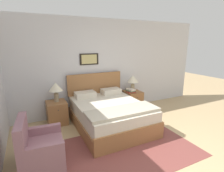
% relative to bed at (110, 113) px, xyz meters
% --- Properties ---
extents(wall_back, '(6.93, 0.09, 2.60)m').
position_rel_bed_xyz_m(wall_back, '(0.09, 1.05, 0.98)').
color(wall_back, silver).
rests_on(wall_back, ground_plane).
extents(area_rug_main, '(2.43, 1.70, 0.01)m').
position_rel_bed_xyz_m(area_rug_main, '(-0.06, -1.00, -0.31)').
color(area_rug_main, brown).
rests_on(area_rug_main, ground_plane).
extents(bed, '(1.54, 1.97, 1.15)m').
position_rel_bed_xyz_m(bed, '(0.00, 0.00, 0.00)').
color(bed, '#936038').
rests_on(bed, ground_plane).
extents(armchair, '(0.71, 0.79, 0.83)m').
position_rel_bed_xyz_m(armchair, '(-1.61, -0.77, -0.04)').
color(armchair, '#8E606B').
rests_on(armchair, ground_plane).
extents(nightstand_near_window, '(0.46, 0.53, 0.55)m').
position_rel_bed_xyz_m(nightstand_near_window, '(-1.10, 0.72, -0.04)').
color(nightstand_near_window, '#936038').
rests_on(nightstand_near_window, ground_plane).
extents(nightstand_by_door, '(0.46, 0.53, 0.55)m').
position_rel_bed_xyz_m(nightstand_by_door, '(1.10, 0.72, -0.04)').
color(nightstand_by_door, '#936038').
rests_on(nightstand_by_door, ground_plane).
extents(table_lamp_near_window, '(0.33, 0.33, 0.48)m').
position_rel_bed_xyz_m(table_lamp_near_window, '(-1.08, 0.73, 0.58)').
color(table_lamp_near_window, gray).
rests_on(table_lamp_near_window, nightstand_near_window).
extents(table_lamp_by_door, '(0.33, 0.33, 0.48)m').
position_rel_bed_xyz_m(table_lamp_by_door, '(1.10, 0.73, 0.58)').
color(table_lamp_by_door, gray).
rests_on(table_lamp_by_door, nightstand_by_door).
extents(book_thick_bottom, '(0.23, 0.24, 0.02)m').
position_rel_bed_xyz_m(book_thick_bottom, '(1.00, 0.66, 0.25)').
color(book_thick_bottom, '#B7332D').
rests_on(book_thick_bottom, nightstand_by_door).
extents(book_hardcover_middle, '(0.21, 0.25, 0.04)m').
position_rel_bed_xyz_m(book_hardcover_middle, '(1.00, 0.66, 0.28)').
color(book_hardcover_middle, '#4C7551').
rests_on(book_hardcover_middle, book_thick_bottom).
extents(book_novel_upper, '(0.20, 0.29, 0.04)m').
position_rel_bed_xyz_m(book_novel_upper, '(1.00, 0.66, 0.32)').
color(book_novel_upper, silver).
rests_on(book_novel_upper, book_hardcover_middle).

